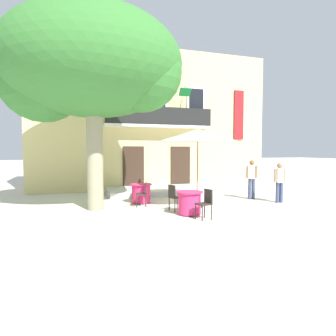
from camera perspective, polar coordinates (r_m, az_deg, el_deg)
name	(u,v)px	position (r m, az deg, el deg)	size (l,w,h in m)	color
ground_plane	(195,206)	(11.07, 5.24, -7.43)	(120.00, 120.00, 0.00)	beige
building_facade	(148,122)	(17.58, -3.89, 8.87)	(13.00, 5.09, 7.50)	#DBC67F
entrance_step_platform	(164,190)	(14.50, -0.69, -4.32)	(5.61, 2.53, 0.25)	silver
plane_tree	(91,67)	(10.94, -14.86, 18.46)	(6.31, 5.54, 6.92)	gray
cafe_table_near_tree	(141,193)	(11.68, -5.27, -4.90)	(0.86, 0.86, 0.76)	#E52D66
cafe_chair_near_tree_0	(142,187)	(12.41, -5.08, -3.77)	(0.52, 0.52, 0.91)	#2D2823
cafe_chair_near_tree_1	(143,192)	(10.92, -4.85, -4.76)	(0.48, 0.48, 0.91)	#2D2823
cafe_table_middle	(190,203)	(9.57, 4.22, -6.76)	(0.86, 0.86, 0.76)	#E52D66
cafe_chair_middle_0	(206,202)	(8.99, 7.33, -6.56)	(0.47, 0.47, 0.91)	#2D2823
cafe_chair_middle_1	(174,196)	(10.09, 1.23, -5.43)	(0.50, 0.50, 0.91)	#2D2823
cafe_umbrella	(198,136)	(10.72, 5.80, 6.24)	(2.90, 2.90, 2.85)	#997A56
ground_planter_left	(99,186)	(14.08, -13.34, -3.46)	(0.33, 0.33, 0.74)	#995638
pedestrian_near_entrance	(252,177)	(12.97, 16.02, -1.71)	(0.53, 0.39, 1.68)	#384260
pedestrian_mid_plaza	(280,180)	(12.46, 20.94, -2.23)	(0.53, 0.40, 1.60)	#384260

